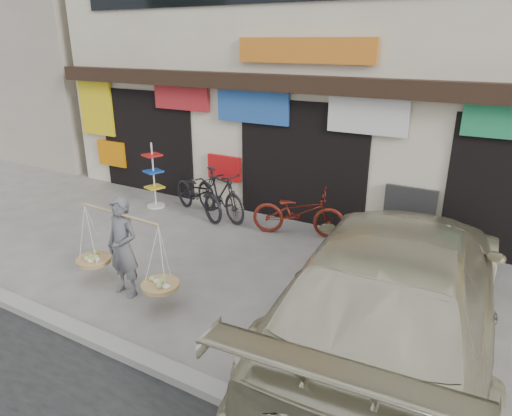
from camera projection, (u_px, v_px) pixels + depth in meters
The scene contains 11 objects.
ground at pixel (211, 288), 7.63m from camera, with size 70.00×70.00×0.00m, color gray.
kerb at pixel (123, 351), 5.98m from camera, with size 70.00×0.25×0.12m, color gray.
shophouse_block at pixel (352, 59), 11.65m from camera, with size 14.00×6.32×7.00m.
neighbor_west at pixel (37, 64), 18.61m from camera, with size 12.00×7.00×6.00m, color #ACA08E.
street_vendor at pixel (123, 251), 7.20m from camera, with size 2.11×0.65×1.65m.
bike_0 at pixel (199, 193), 10.64m from camera, with size 0.72×2.06×1.08m, color black.
bike_1 at pixel (220, 194), 10.48m from camera, with size 0.54×1.91×1.15m, color black.
bike_2 at pixel (298, 212), 9.54m from camera, with size 0.68×1.95×1.02m, color #5F1A10.
suv at pixel (395, 284), 5.96m from camera, with size 2.97×6.36×1.80m.
display_rack at pixel (154, 182), 11.14m from camera, with size 0.48×0.48×1.61m.
red_bag at pixel (159, 281), 7.69m from camera, with size 0.31×0.25×0.14m, color red.
Camera 1 is at (3.99, -5.43, 3.89)m, focal length 32.00 mm.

